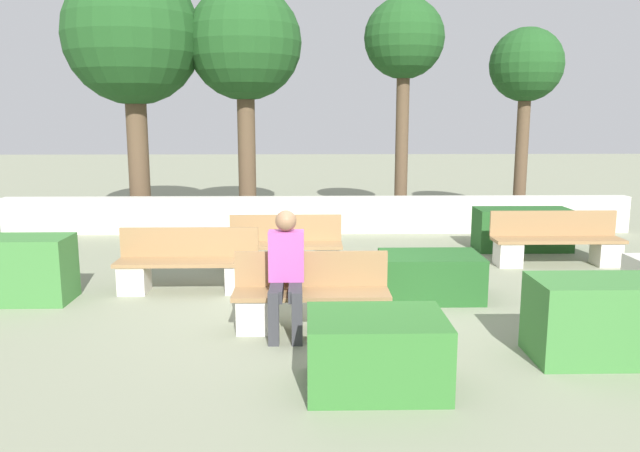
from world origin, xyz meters
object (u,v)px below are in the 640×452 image
Objects in this scene: tree_leftmost at (132,39)px; tree_center_right at (404,44)px; bench_front at (311,301)px; tree_rightmost at (526,70)px; bench_right_side at (557,245)px; bench_left_side at (285,251)px; tree_center_left at (245,46)px; person_seated_man at (286,267)px; bench_back at (188,268)px.

tree_center_right is at bearing 1.66° from tree_leftmost.
bench_front is 0.32× the size of tree_leftmost.
bench_front is at bearing -123.75° from tree_rightmost.
tree_leftmost is 5.64m from tree_center_right.
bench_right_side is at bearing -27.66° from tree_leftmost.
tree_rightmost is at bearing 0.70° from tree_leftmost.
bench_left_side is 7.25m from tree_rightmost.
bench_right_side is (3.86, 2.89, 0.01)m from bench_front.
tree_center_left is at bearing 178.35° from tree_rightmost.
tree_center_left is (2.28, 0.27, -0.11)m from tree_leftmost.
tree_leftmost reaches higher than bench_right_side.
person_seated_man is (-0.27, -0.13, 0.42)m from bench_front.
bench_left_side is 5.76m from tree_center_left.
bench_back is (-1.63, 1.52, 0.01)m from bench_front.
tree_center_left is at bearing 98.47° from person_seated_man.
bench_right_side is 9.16m from tree_leftmost.
tree_center_right is (2.02, 6.98, 3.49)m from bench_front.
person_seated_man is at bearing -64.24° from tree_leftmost.
tree_leftmost is 1.12× the size of tree_center_right.
tree_center_right is at bearing -1.85° from tree_center_left.
tree_leftmost is at bearing -178.34° from tree_center_right.
bench_left_side is at bearing -52.50° from tree_leftmost.
tree_leftmost is at bearing 160.41° from bench_right_side.
tree_center_left reaches higher than bench_left_side.
bench_front is 0.36× the size of tree_center_right.
bench_left_side is 0.34× the size of tree_center_left.
bench_left_side is 4.24m from bench_right_side.
tree_rightmost is (0.76, 4.02, 2.94)m from bench_right_side.
tree_center_left is (-0.98, 4.51, 3.45)m from bench_left_side.
bench_left_side and bench_right_side have the same top height.
tree_leftmost is 2.30m from tree_center_left.
bench_front is at bearing -77.82° from bench_left_side.
bench_back is at bearing -92.97° from tree_center_left.
bench_back is at bearing -139.22° from tree_rightmost.
bench_back is at bearing 129.52° from person_seated_man.
tree_center_left is at bearing 6.81° from tree_leftmost.
bench_right_side is 0.40× the size of tree_center_left.
tree_leftmost reaches higher than bench_front.
tree_leftmost is (-3.35, 6.95, 3.14)m from person_seated_man.
tree_center_left is at bearing 100.74° from bench_front.
tree_rightmost is (8.25, 0.10, -0.60)m from tree_leftmost.
tree_leftmost is at bearing -179.30° from tree_rightmost.
bench_left_side is at bearing -138.96° from tree_rightmost.
bench_left_side is (-0.37, 2.57, -0.00)m from bench_front.
tree_rightmost is at bearing 36.08° from bench_back.
tree_center_left is 1.06× the size of tree_center_right.
tree_center_right reaches higher than bench_front.
bench_right_side is at bearing -65.71° from tree_center_right.
tree_rightmost reaches higher than bench_right_side.
tree_rightmost is (5.97, -0.17, -0.49)m from tree_center_left.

